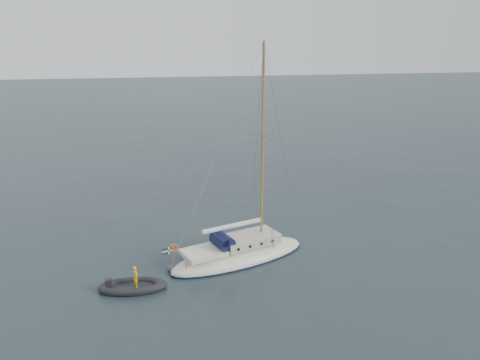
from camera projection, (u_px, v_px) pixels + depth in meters
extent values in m
plane|color=black|center=(287.00, 250.00, 28.47)|extent=(300.00, 300.00, 0.00)
ellipsoid|color=silver|center=(239.00, 257.00, 27.29)|extent=(8.56, 2.66, 1.43)
cube|color=beige|center=(250.00, 240.00, 27.15)|extent=(3.42, 1.81, 0.52)
cube|color=silver|center=(200.00, 248.00, 26.57)|extent=(2.28, 1.81, 0.24)
cylinder|color=#121739|center=(220.00, 239.00, 26.71)|extent=(0.91, 1.57, 0.91)
cube|color=#121739|center=(217.00, 236.00, 26.61)|extent=(0.43, 1.57, 0.38)
cylinder|color=olive|center=(266.00, 148.00, 25.80)|extent=(0.14, 0.14, 11.41)
cylinder|color=olive|center=(266.00, 138.00, 25.63)|extent=(0.05, 2.09, 0.05)
cylinder|color=olive|center=(231.00, 226.00, 26.62)|extent=(3.99, 0.10, 0.10)
cylinder|color=silver|center=(231.00, 225.00, 26.61)|extent=(3.71, 0.27, 0.27)
cylinder|color=gray|center=(173.00, 243.00, 26.13)|extent=(0.04, 2.09, 0.04)
torus|color=#FB4405|center=(171.00, 239.00, 26.65)|extent=(0.51, 0.10, 0.51)
cylinder|color=olive|center=(167.00, 246.00, 26.09)|extent=(0.03, 0.03, 0.86)
cube|color=navy|center=(162.00, 241.00, 25.94)|extent=(0.57, 0.02, 0.36)
cube|color=#FFD503|center=(162.00, 241.00, 25.94)|extent=(0.59, 0.03, 0.09)
cube|color=#FFD503|center=(163.00, 241.00, 25.97)|extent=(0.09, 0.03, 0.38)
cylinder|color=black|center=(226.00, 236.00, 27.74)|extent=(0.17, 0.06, 0.17)
cylinder|color=black|center=(233.00, 249.00, 26.04)|extent=(0.17, 0.06, 0.17)
cylinder|color=black|center=(239.00, 235.00, 27.91)|extent=(0.17, 0.06, 0.17)
cylinder|color=black|center=(246.00, 248.00, 26.20)|extent=(0.17, 0.06, 0.17)
cylinder|color=black|center=(251.00, 234.00, 28.07)|extent=(0.17, 0.06, 0.17)
cylinder|color=black|center=(259.00, 246.00, 26.36)|extent=(0.17, 0.06, 0.17)
cylinder|color=black|center=(263.00, 233.00, 28.23)|extent=(0.17, 0.06, 0.17)
cylinder|color=black|center=(272.00, 245.00, 26.52)|extent=(0.17, 0.06, 0.17)
cube|color=#525257|center=(188.00, 270.00, 25.85)|extent=(1.49, 0.61, 0.09)
cube|color=black|center=(133.00, 287.00, 23.94)|extent=(2.18, 0.91, 0.11)
cube|color=black|center=(109.00, 285.00, 23.61)|extent=(0.32, 0.32, 0.54)
imported|color=#ECB311|center=(136.00, 276.00, 23.81)|extent=(0.37, 0.47, 1.14)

